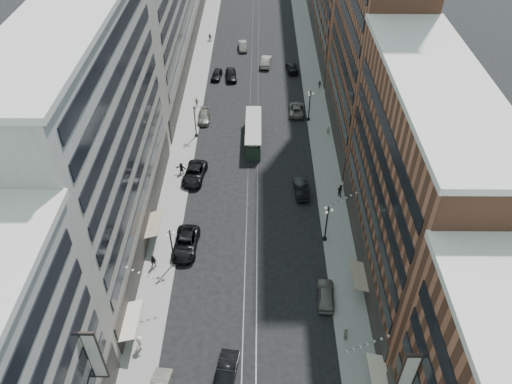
{
  "coord_description": "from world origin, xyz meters",
  "views": [
    {
      "loc": [
        0.88,
        -11.93,
        45.41
      ],
      "look_at": [
        0.55,
        35.46,
        5.0
      ],
      "focal_mm": 35.0,
      "sensor_mm": 36.0,
      "label": 1
    }
  ],
  "objects_px": {
    "car_8": "(204,117)",
    "car_13": "(231,75)",
    "car_10": "(301,188)",
    "pedestrian_extra_1": "(210,37)",
    "lamppost_se_mid": "(309,105)",
    "lamppost_sw_mid": "(195,120)",
    "streetcar": "(253,133)",
    "car_7": "(194,174)",
    "car_9": "(217,75)",
    "car_4": "(326,295)",
    "pedestrian_9": "(320,85)",
    "car_11": "(297,109)",
    "car_12": "(292,68)",
    "car_5": "(226,375)",
    "pedestrian_5": "(181,168)",
    "pedestrian_extra_0": "(140,343)",
    "lamppost_se_far": "(327,223)",
    "car_14": "(266,61)",
    "lamppost_sw_far": "(172,246)",
    "pedestrian_2": "(154,262)",
    "pedestrian_6": "(197,102)",
    "pedestrian_8": "(328,130)",
    "pedestrian_7": "(340,190)",
    "car_extra_0": "(243,46)",
    "car_2": "(186,244)"
  },
  "relations": [
    {
      "from": "pedestrian_2",
      "to": "pedestrian_8",
      "type": "distance_m",
      "value": 36.82
    },
    {
      "from": "lamppost_se_far",
      "to": "car_12",
      "type": "bearing_deg",
      "value": 92.35
    },
    {
      "from": "streetcar",
      "to": "pedestrian_8",
      "type": "bearing_deg",
      "value": 8.4
    },
    {
      "from": "lamppost_se_mid",
      "to": "pedestrian_9",
      "type": "bearing_deg",
      "value": 75.32
    },
    {
      "from": "car_7",
      "to": "car_9",
      "type": "xyz_separation_m",
      "value": [
        1.14,
        30.71,
        -0.12
      ]
    },
    {
      "from": "car_8",
      "to": "car_13",
      "type": "distance_m",
      "value": 15.36
    },
    {
      "from": "car_2",
      "to": "pedestrian_2",
      "type": "distance_m",
      "value": 4.63
    },
    {
      "from": "lamppost_sw_far",
      "to": "car_11",
      "type": "distance_m",
      "value": 38.3
    },
    {
      "from": "car_5",
      "to": "car_10",
      "type": "xyz_separation_m",
      "value": [
        9.0,
        28.06,
        -0.03
      ]
    },
    {
      "from": "car_9",
      "to": "car_14",
      "type": "bearing_deg",
      "value": 36.86
    },
    {
      "from": "lamppost_sw_far",
      "to": "car_12",
      "type": "height_order",
      "value": "lamppost_sw_far"
    },
    {
      "from": "lamppost_se_far",
      "to": "streetcar",
      "type": "bearing_deg",
      "value": 112.76
    },
    {
      "from": "car_5",
      "to": "car_11",
      "type": "bearing_deg",
      "value": 86.75
    },
    {
      "from": "car_12",
      "to": "pedestrian_6",
      "type": "xyz_separation_m",
      "value": [
        -17.3,
        -13.83,
        0.25
      ]
    },
    {
      "from": "lamppost_se_far",
      "to": "pedestrian_6",
      "type": "xyz_separation_m",
      "value": [
        -19.18,
        32.17,
        -2.1
      ]
    },
    {
      "from": "lamppost_sw_mid",
      "to": "streetcar",
      "type": "height_order",
      "value": "lamppost_sw_mid"
    },
    {
      "from": "car_12",
      "to": "car_10",
      "type": "bearing_deg",
      "value": 83.96
    },
    {
      "from": "car_10",
      "to": "pedestrian_extra_1",
      "type": "xyz_separation_m",
      "value": [
        -16.64,
        50.85,
        0.06
      ]
    },
    {
      "from": "car_2",
      "to": "car_12",
      "type": "distance_m",
      "value": 49.96
    },
    {
      "from": "lamppost_se_far",
      "to": "lamppost_se_mid",
      "type": "xyz_separation_m",
      "value": [
        0.0,
        28.0,
        0.0
      ]
    },
    {
      "from": "lamppost_sw_far",
      "to": "car_9",
      "type": "bearing_deg",
      "value": 87.64
    },
    {
      "from": "car_11",
      "to": "car_13",
      "type": "height_order",
      "value": "car_13"
    },
    {
      "from": "car_12",
      "to": "pedestrian_9",
      "type": "bearing_deg",
      "value": 118.33
    },
    {
      "from": "lamppost_se_mid",
      "to": "pedestrian_8",
      "type": "height_order",
      "value": "lamppost_se_mid"
    },
    {
      "from": "car_14",
      "to": "car_10",
      "type": "bearing_deg",
      "value": 102.8
    },
    {
      "from": "lamppost_se_mid",
      "to": "pedestrian_extra_1",
      "type": "height_order",
      "value": "lamppost_se_mid"
    },
    {
      "from": "car_5",
      "to": "car_7",
      "type": "xyz_separation_m",
      "value": [
        -6.2,
        31.24,
        -0.02
      ]
    },
    {
      "from": "lamppost_se_far",
      "to": "car_14",
      "type": "distance_m",
      "value": 49.02
    },
    {
      "from": "pedestrian_7",
      "to": "pedestrian_extra_1",
      "type": "xyz_separation_m",
      "value": [
        -21.94,
        51.53,
        -0.18
      ]
    },
    {
      "from": "lamppost_se_mid",
      "to": "car_8",
      "type": "xyz_separation_m",
      "value": [
        -17.6,
        -0.05,
        -2.4
      ]
    },
    {
      "from": "car_5",
      "to": "car_9",
      "type": "distance_m",
      "value": 62.16
    },
    {
      "from": "car_13",
      "to": "car_extra_0",
      "type": "distance_m",
      "value": 13.21
    },
    {
      "from": "lamppost_sw_far",
      "to": "car_12",
      "type": "relative_size",
      "value": 1.08
    },
    {
      "from": "car_5",
      "to": "pedestrian_2",
      "type": "xyz_separation_m",
      "value": [
        -9.26,
        14.23,
        0.17
      ]
    },
    {
      "from": "car_4",
      "to": "pedestrian_9",
      "type": "distance_m",
      "value": 48.17
    },
    {
      "from": "pedestrian_8",
      "to": "lamppost_se_mid",
      "type": "bearing_deg",
      "value": -80.27
    },
    {
      "from": "car_11",
      "to": "car_extra_0",
      "type": "xyz_separation_m",
      "value": [
        -9.93,
        25.42,
        0.02
      ]
    },
    {
      "from": "car_13",
      "to": "pedestrian_8",
      "type": "relative_size",
      "value": 3.02
    },
    {
      "from": "lamppost_se_far",
      "to": "car_14",
      "type": "bearing_deg",
      "value": 98.22
    },
    {
      "from": "pedestrian_6",
      "to": "pedestrian_extra_1",
      "type": "distance_m",
      "value": 27.84
    },
    {
      "from": "car_8",
      "to": "car_12",
      "type": "relative_size",
      "value": 0.93
    },
    {
      "from": "lamppost_sw_far",
      "to": "pedestrian_2",
      "type": "height_order",
      "value": "lamppost_sw_far"
    },
    {
      "from": "car_13",
      "to": "car_10",
      "type": "bearing_deg",
      "value": -76.82
    },
    {
      "from": "pedestrian_5",
      "to": "pedestrian_7",
      "type": "distance_m",
      "value": 23.01
    },
    {
      "from": "lamppost_sw_mid",
      "to": "pedestrian_extra_0",
      "type": "relative_size",
      "value": 2.9
    },
    {
      "from": "pedestrian_7",
      "to": "lamppost_sw_far",
      "type": "bearing_deg",
      "value": 80.67
    },
    {
      "from": "streetcar",
      "to": "car_2",
      "type": "xyz_separation_m",
      "value": [
        -8.07,
        -23.45,
        -0.56
      ]
    },
    {
      "from": "car_4",
      "to": "pedestrian_5",
      "type": "height_order",
      "value": "pedestrian_5"
    },
    {
      "from": "car_13",
      "to": "lamppost_sw_mid",
      "type": "bearing_deg",
      "value": -108.74
    },
    {
      "from": "pedestrian_5",
      "to": "pedestrian_extra_0",
      "type": "bearing_deg",
      "value": -78.34
    }
  ]
}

